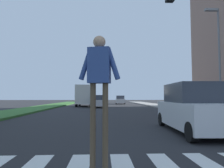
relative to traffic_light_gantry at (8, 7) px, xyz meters
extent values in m
plane|color=#262628|center=(3.56, 18.52, -4.41)|extent=(140.00, 140.00, 0.00)
cube|color=silver|center=(5.36, -2.75, -4.40)|extent=(0.45, 2.20, 0.01)
cube|color=#386B2D|center=(-4.55, 16.52, -4.33)|extent=(3.60, 64.00, 0.15)
cube|color=#9E9991|center=(11.79, 16.52, -4.33)|extent=(3.00, 64.00, 0.15)
cylinder|color=slate|center=(11.29, 6.96, -0.51)|extent=(0.14, 0.14, 7.50)
cube|color=gray|center=(10.79, 6.96, 3.14)|extent=(0.90, 0.24, 0.16)
cylinder|color=brown|center=(3.20, -3.23, -3.58)|extent=(0.12, 0.12, 1.65)
cylinder|color=brown|center=(2.98, -3.18, -3.58)|extent=(0.12, 0.12, 1.65)
cube|color=#334C8C|center=(3.09, -3.21, -2.45)|extent=(0.42, 0.31, 0.62)
cylinder|color=#334C8C|center=(3.32, -3.25, -2.42)|extent=(0.28, 0.14, 0.58)
cylinder|color=#334C8C|center=(2.85, -3.16, -2.42)|extent=(0.28, 0.14, 0.58)
sphere|color=tan|center=(3.09, -3.21, -2.03)|extent=(0.26, 0.26, 0.22)
cube|color=silver|center=(6.85, 1.34, -3.70)|extent=(2.09, 4.68, 0.96)
cube|color=#2D333D|center=(6.86, 1.57, -2.83)|extent=(1.78, 2.60, 0.79)
cylinder|color=black|center=(5.90, -0.47, -4.09)|extent=(0.25, 0.65, 0.64)
cylinder|color=black|center=(7.80, 3.15, -4.09)|extent=(0.25, 0.65, 0.64)
cylinder|color=black|center=(6.06, 3.22, -4.09)|extent=(0.25, 0.65, 0.64)
cube|color=#B7B7BC|center=(2.37, 21.01, -3.79)|extent=(2.13, 4.57, 0.79)
cube|color=#2D333D|center=(2.38, 20.79, -3.07)|extent=(1.73, 2.12, 0.65)
cylinder|color=black|center=(1.41, 22.71, -4.09)|extent=(0.27, 0.66, 0.64)
cylinder|color=black|center=(3.04, 22.84, -4.09)|extent=(0.27, 0.66, 0.64)
cylinder|color=black|center=(1.69, 19.18, -4.09)|extent=(0.27, 0.66, 0.64)
cylinder|color=black|center=(3.32, 19.30, -4.09)|extent=(0.27, 0.66, 0.64)
cube|color=#B7B7BC|center=(6.70, 33.81, -3.79)|extent=(2.08, 4.13, 0.80)
cube|color=#2D333D|center=(6.72, 34.01, -3.06)|extent=(1.70, 1.91, 0.65)
cylinder|color=black|center=(7.40, 32.20, -4.09)|extent=(0.27, 0.65, 0.64)
cylinder|color=black|center=(5.78, 32.32, -4.09)|extent=(0.27, 0.65, 0.64)
cylinder|color=black|center=(7.63, 35.30, -4.09)|extent=(0.27, 0.65, 0.64)
cylinder|color=black|center=(6.01, 35.42, -4.09)|extent=(0.27, 0.65, 0.64)
cube|color=gray|center=(0.53, 26.49, -2.96)|extent=(2.30, 2.00, 2.20)
cube|color=beige|center=(0.53, 23.39, -2.66)|extent=(2.30, 4.20, 2.70)
cylinder|color=black|center=(-0.52, 26.49, -3.96)|extent=(0.30, 0.90, 0.90)
cylinder|color=black|center=(1.58, 26.49, -3.96)|extent=(0.30, 0.90, 0.90)
cylinder|color=black|center=(-0.52, 22.34, -3.96)|extent=(0.30, 0.90, 0.90)
cylinder|color=black|center=(1.58, 22.34, -3.96)|extent=(0.30, 0.90, 0.90)
camera|label=1|loc=(3.15, -6.77, -3.00)|focal=32.84mm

